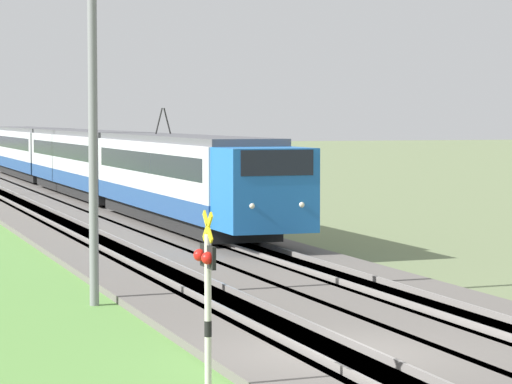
% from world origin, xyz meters
% --- Properties ---
extents(ground_plane, '(400.00, 400.00, 0.00)m').
position_xyz_m(ground_plane, '(0.00, 0.00, 0.00)').
color(ground_plane, '#6B7A51').
extents(ballast_adjacent, '(240.00, 4.40, 0.30)m').
position_xyz_m(ballast_adjacent, '(50.00, -4.17, 0.15)').
color(ballast_adjacent, '#605B56').
rests_on(ballast_adjacent, ground).
extents(track_adjacent, '(240.00, 1.57, 0.45)m').
position_xyz_m(track_adjacent, '(50.00, -4.17, 0.16)').
color(track_adjacent, '#4C4238').
rests_on(track_adjacent, ground).
extents(passenger_train, '(61.34, 2.95, 4.96)m').
position_xyz_m(passenger_train, '(45.54, -4.17, 2.31)').
color(passenger_train, blue).
rests_on(passenger_train, ground).
extents(crossing_signal_near, '(0.70, 0.23, 3.09)m').
position_xyz_m(crossing_signal_near, '(-1.83, 2.92, 1.87)').
color(crossing_signal_near, beige).
rests_on(crossing_signal_near, ground).
extents(catenary_mast_near, '(0.22, 2.56, 8.64)m').
position_xyz_m(catenary_mast_near, '(8.11, 2.70, 4.46)').
color(catenary_mast_near, slate).
rests_on(catenary_mast_near, ground).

